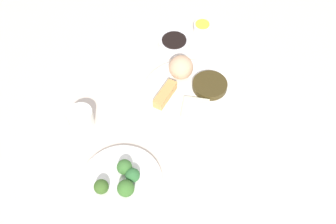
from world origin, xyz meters
name	(u,v)px	position (x,y,z in m)	size (l,w,h in m)	color
tabletop	(180,103)	(0.00, 0.00, 0.01)	(2.20, 2.20, 0.02)	beige
main_plate	(187,94)	(-0.02, 0.02, 0.03)	(0.26, 0.26, 0.02)	white
rice_scoop	(181,67)	(-0.08, -0.01, 0.07)	(0.07, 0.07, 0.07)	tan
spring_roll	(165,94)	(0.01, -0.04, 0.05)	(0.09, 0.03, 0.03)	tan
crab_rangoon_wonton	(195,109)	(0.04, 0.05, 0.04)	(0.07, 0.07, 0.01)	beige
stir_fry_heap	(210,85)	(-0.06, 0.08, 0.05)	(0.10, 0.10, 0.02)	#3D3114
broccoli_plate	(121,182)	(0.29, -0.09, 0.03)	(0.21, 0.21, 0.01)	white
broccoli_floret_0	(124,167)	(0.26, -0.09, 0.05)	(0.04, 0.04, 0.04)	#3B6E2E
broccoli_floret_1	(101,187)	(0.32, -0.13, 0.05)	(0.04, 0.04, 0.04)	#3A5F22
broccoli_floret_2	(133,175)	(0.27, -0.07, 0.05)	(0.04, 0.04, 0.04)	#306A33
broccoli_floret_3	(126,188)	(0.31, -0.07, 0.06)	(0.04, 0.04, 0.04)	#3B6E2A
soy_sauce_bowl	(174,44)	(-0.21, -0.06, 0.04)	(0.09, 0.09, 0.03)	white
soy_sauce_bowl_liquid	(174,40)	(-0.21, -0.06, 0.06)	(0.08, 0.08, 0.00)	black
sauce_ramekin_hot_mustard	(202,28)	(-0.30, 0.02, 0.03)	(0.06, 0.06, 0.03)	white
sauce_ramekin_hot_mustard_liquid	(203,24)	(-0.30, 0.02, 0.05)	(0.05, 0.05, 0.00)	gold
teacup	(81,118)	(0.13, -0.25, 0.05)	(0.07, 0.07, 0.05)	white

